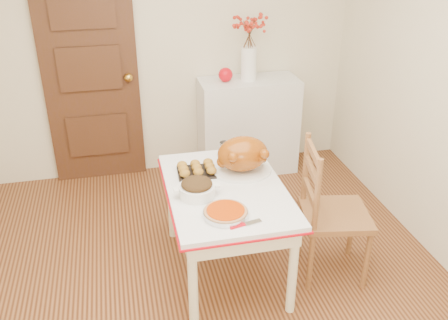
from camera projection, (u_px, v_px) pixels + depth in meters
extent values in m
cube|color=#45200E|center=(211.00, 299.00, 3.36)|extent=(3.50, 4.00, 0.00)
cube|color=beige|center=(166.00, 46.00, 4.53)|extent=(3.50, 0.00, 2.50)
cube|color=#42241B|center=(91.00, 75.00, 4.46)|extent=(0.85, 0.06, 2.06)
cube|color=silver|center=(248.00, 126.00, 4.84)|extent=(0.94, 0.42, 0.94)
sphere|color=red|center=(226.00, 75.00, 4.55)|extent=(0.13, 0.13, 0.13)
cylinder|color=#B23100|center=(226.00, 212.00, 3.00)|extent=(0.32, 0.32, 0.06)
cylinder|color=white|center=(224.00, 150.00, 3.70)|extent=(0.08, 0.08, 0.12)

